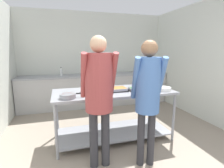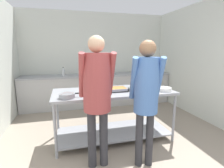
# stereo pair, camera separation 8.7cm
# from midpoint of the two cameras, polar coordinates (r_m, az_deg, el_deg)

# --- Properties ---
(wall_rear) EXTENTS (4.33, 0.06, 2.65)m
(wall_rear) POSITION_cam_midpoint_polar(r_m,az_deg,el_deg) (5.32, -4.83, 8.28)
(wall_rear) COLOR silver
(wall_rear) RESTS_ON ground_plane
(wall_right) EXTENTS (0.06, 4.33, 2.65)m
(wall_right) POSITION_cam_midpoint_polar(r_m,az_deg,el_deg) (4.39, 29.70, 6.30)
(wall_right) COLOR silver
(wall_right) RESTS_ON ground_plane
(back_counter) EXTENTS (4.17, 0.65, 0.89)m
(back_counter) POSITION_cam_midpoint_polar(r_m,az_deg,el_deg) (5.07, -3.93, -1.84)
(back_counter) COLOR #A8A8A8
(back_counter) RESTS_ON ground_plane
(serving_counter) EXTENTS (2.05, 0.87, 0.88)m
(serving_counter) POSITION_cam_midpoint_polar(r_m,az_deg,el_deg) (3.12, 1.29, -7.32)
(serving_counter) COLOR gray
(serving_counter) RESTS_ON ground_plane
(sauce_pan) EXTENTS (0.38, 0.24, 0.07)m
(sauce_pan) POSITION_cam_midpoint_polar(r_m,az_deg,el_deg) (2.66, -13.53, -3.60)
(sauce_pan) COLOR gray
(sauce_pan) RESTS_ON serving_counter
(broccoli_bowl) EXTENTS (0.25, 0.25, 0.12)m
(broccoli_bowl) POSITION_cam_midpoint_polar(r_m,az_deg,el_deg) (2.99, -7.04, -1.68)
(broccoli_bowl) COLOR silver
(broccoli_bowl) RESTS_ON serving_counter
(serving_tray_vegetables) EXTENTS (0.50, 0.28, 0.05)m
(serving_tray_vegetables) POSITION_cam_midpoint_polar(r_m,az_deg,el_deg) (3.01, 0.89, -1.82)
(serving_tray_vegetables) COLOR gray
(serving_tray_vegetables) RESTS_ON serving_counter
(serving_tray_roast) EXTENTS (0.42, 0.28, 0.05)m
(serving_tray_roast) POSITION_cam_midpoint_polar(r_m,az_deg,el_deg) (3.05, 10.58, -1.84)
(serving_tray_roast) COLOR gray
(serving_tray_roast) RESTS_ON serving_counter
(plate_stack) EXTENTS (0.26, 0.26, 0.06)m
(plate_stack) POSITION_cam_midpoint_polar(r_m,az_deg,el_deg) (3.17, 17.34, -1.61)
(plate_stack) COLOR white
(plate_stack) RESTS_ON serving_counter
(guest_serving_left) EXTENTS (0.46, 0.36, 1.75)m
(guest_serving_left) POSITION_cam_midpoint_polar(r_m,az_deg,el_deg) (2.24, -3.81, -1.63)
(guest_serving_left) COLOR #2D2D33
(guest_serving_left) RESTS_ON ground_plane
(guest_serving_right) EXTENTS (0.47, 0.40, 1.70)m
(guest_serving_right) POSITION_cam_midpoint_polar(r_m,az_deg,el_deg) (2.30, 12.16, -2.07)
(guest_serving_right) COLOR #2D2D33
(guest_serving_right) RESTS_ON ground_plane
(water_bottle) EXTENTS (0.07, 0.07, 0.24)m
(water_bottle) POSITION_cam_midpoint_polar(r_m,az_deg,el_deg) (4.87, -15.11, 3.86)
(water_bottle) COLOR silver
(water_bottle) RESTS_ON back_counter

